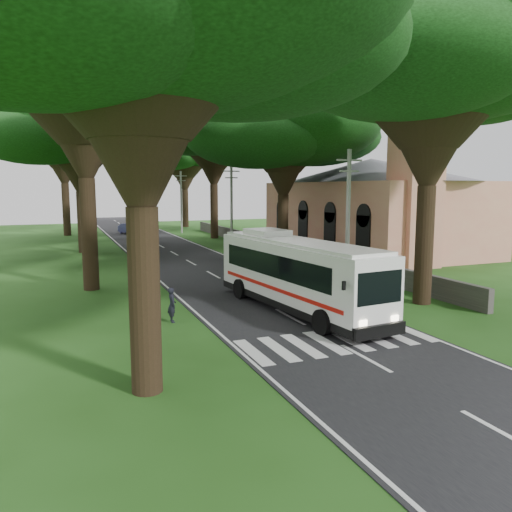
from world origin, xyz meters
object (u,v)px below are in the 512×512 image
pole_mid (232,206)px  distant_car_a (149,238)px  pole_near (348,218)px  distant_car_c (140,219)px  church (372,198)px  pedestrian (172,305)px  coach_bus (296,273)px  distant_car_b (130,229)px  pole_far (181,201)px

pole_mid → distant_car_a: pole_mid is taller
pole_near → distant_car_a: size_ratio=1.92×
pole_near → distant_car_c: pole_near is taller
church → pedestrian: size_ratio=15.50×
pole_near → pole_mid: same height
pole_mid → pedestrian: bearing=-115.1°
coach_bus → distant_car_b: bearing=86.5°
pole_near → pole_far: size_ratio=1.00×
pole_near → pedestrian: size_ratio=5.17×
pole_mid → distant_car_c: 39.14m
church → distant_car_c: church is taller
distant_car_c → pedestrian: size_ratio=3.24×
pole_mid → coach_bus: bearing=-101.6°
distant_car_b → distant_car_c: distant_car_c is taller
pole_mid → distant_car_c: (-2.50, 38.91, -3.42)m
church → pole_near: church is taller
pole_mid → distant_car_a: size_ratio=1.92×
pole_near → pedestrian: (-10.68, -2.79, -3.41)m
distant_car_b → distant_car_c: size_ratio=0.81×
pole_near → pole_mid: bearing=90.0°
church → coach_bus: (-17.07, -18.53, -3.06)m
pole_far → distant_car_a: (-6.30, -12.05, -3.44)m
pole_near → distant_car_c: bearing=92.4°
distant_car_c → pedestrian: bearing=79.5°
pole_far → pedestrian: size_ratio=5.17×
pole_mid → pole_far: size_ratio=1.00×
pole_mid → coach_bus: 23.58m
pedestrian → coach_bus: bearing=-92.1°
distant_car_c → pedestrian: (-8.18, -61.70, 0.02)m
pole_near → pedestrian: bearing=-165.4°
pole_near → distant_car_a: pole_near is taller
church → pole_far: 27.41m
pole_near → distant_car_c: size_ratio=1.59×
church → pole_far: (-12.36, 24.45, -0.73)m
church → distant_car_b: bearing=126.6°
distant_car_a → coach_bus: bearing=109.1°
coach_bus → distant_car_c: 61.95m
distant_car_a → distant_car_c: bearing=-80.8°
pole_far → coach_bus: size_ratio=0.68×
pole_far → distant_car_a: size_ratio=1.92×
pole_near → pole_mid: (0.00, 20.00, 0.00)m
church → pole_far: church is taller
distant_car_a → distant_car_b: (-0.23, 13.07, -0.04)m
church → coach_bus: size_ratio=2.03×
pole_mid → pole_far: bearing=90.0°
coach_bus → pedestrian: 6.07m
coach_bus → distant_car_c: size_ratio=2.36×
pole_far → distant_car_b: bearing=171.1°
coach_bus → pedestrian: bearing=172.3°
pole_far → distant_car_c: (-2.50, 18.91, -3.42)m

